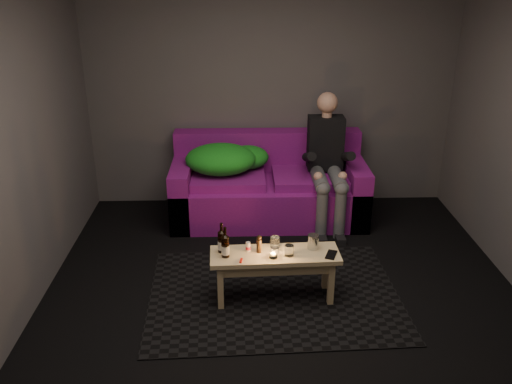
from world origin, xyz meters
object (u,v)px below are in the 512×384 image
(sofa, at_px, (268,188))
(beer_bottle_a, at_px, (222,241))
(beer_bottle_b, at_px, (225,246))
(person, at_px, (327,159))
(steel_cup, at_px, (313,242))
(coffee_table, at_px, (275,261))

(sofa, distance_m, beer_bottle_a, 1.65)
(sofa, relative_size, beer_bottle_b, 7.92)
(person, xyz_separation_m, steel_cup, (-0.31, -1.38, -0.22))
(sofa, xyz_separation_m, beer_bottle_a, (-0.45, -1.58, 0.20))
(sofa, height_order, person, person)
(coffee_table, relative_size, beer_bottle_b, 4.07)
(beer_bottle_b, bearing_deg, steel_cup, 8.88)
(beer_bottle_a, bearing_deg, steel_cup, 2.45)
(person, bearing_deg, coffee_table, -113.28)
(coffee_table, height_order, beer_bottle_a, beer_bottle_a)
(coffee_table, relative_size, beer_bottle_a, 4.10)
(sofa, height_order, beer_bottle_a, sofa)
(person, height_order, beer_bottle_a, person)
(coffee_table, height_order, steel_cup, steel_cup)
(person, bearing_deg, sofa, 164.43)
(coffee_table, distance_m, steel_cup, 0.35)
(beer_bottle_a, distance_m, steel_cup, 0.74)
(person, bearing_deg, steel_cup, -102.70)
(coffee_table, bearing_deg, person, 66.72)
(sofa, xyz_separation_m, coffee_table, (-0.03, -1.62, 0.03))
(person, height_order, beer_bottle_b, person)
(person, height_order, coffee_table, person)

